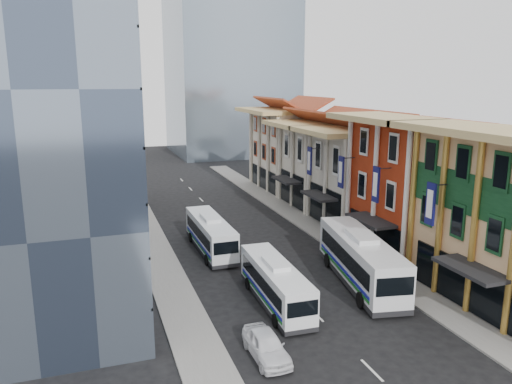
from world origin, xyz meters
name	(u,v)px	position (x,y,z in m)	size (l,w,h in m)	color
ground	(382,380)	(0.00, 0.00, 0.00)	(200.00, 200.00, 0.00)	black
sidewalk_right	(333,239)	(8.50, 22.00, 0.07)	(3.00, 90.00, 0.15)	slate
sidewalk_left	(159,259)	(-8.50, 22.00, 0.07)	(3.00, 90.00, 0.15)	slate
shophouse_red	(415,187)	(14.00, 17.00, 6.00)	(8.00, 10.00, 12.00)	#A92F13
shophouse_cream_near	(360,179)	(14.00, 26.50, 5.00)	(8.00, 9.00, 10.00)	beige
shophouse_cream_mid	(323,166)	(14.00, 35.50, 5.00)	(8.00, 9.00, 10.00)	beige
shophouse_cream_far	(291,151)	(14.00, 46.00, 5.50)	(8.00, 12.00, 11.00)	beige
office_tower	(35,86)	(-17.00, 19.00, 15.00)	(12.00, 26.00, 30.00)	#3C4960
office_block_far	(68,154)	(-16.00, 42.00, 7.00)	(10.00, 18.00, 14.00)	gray
bus_left_near	(276,282)	(-2.00, 10.45, 1.60)	(2.33, 9.95, 3.19)	white
bus_left_far	(210,233)	(-3.65, 22.78, 1.68)	(2.46, 10.50, 3.37)	white
bus_right	(361,258)	(5.50, 11.74, 2.03)	(2.96, 12.65, 4.06)	silver
sedan_left	(266,345)	(-5.01, 4.07, 0.76)	(1.81, 4.48, 1.52)	white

